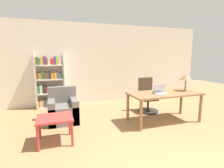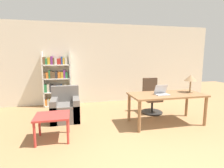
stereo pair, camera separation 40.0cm
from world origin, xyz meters
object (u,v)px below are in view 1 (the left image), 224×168
(laptop, at_px, (160,91))
(bookshelf, at_px, (49,82))
(office_chair, at_px, (147,98))
(armchair, at_px, (63,110))
(side_table_blue, at_px, (55,121))
(desk, at_px, (164,96))
(table_lamp, at_px, (186,77))

(laptop, xyz_separation_m, bookshelf, (-2.51, 2.24, 0.04))
(office_chair, xyz_separation_m, armchair, (-2.39, -0.09, -0.12))
(laptop, height_order, office_chair, office_chair)
(side_table_blue, height_order, bookshelf, bookshelf)
(side_table_blue, bearing_deg, laptop, 5.22)
(desk, xyz_separation_m, office_chair, (0.03, 0.86, -0.23))
(table_lamp, xyz_separation_m, bookshelf, (-3.33, 2.15, -0.26))
(side_table_blue, height_order, armchair, armchair)
(desk, bearing_deg, office_chair, 87.97)
(desk, xyz_separation_m, side_table_blue, (-2.57, -0.28, -0.21))
(armchair, bearing_deg, side_table_blue, -101.26)
(laptop, distance_m, side_table_blue, 2.44)
(bookshelf, bearing_deg, laptop, -41.77)
(table_lamp, relative_size, bookshelf, 0.25)
(desk, bearing_deg, table_lamp, 3.34)
(table_lamp, bearing_deg, laptop, -173.48)
(laptop, relative_size, armchair, 0.36)
(desk, bearing_deg, bookshelf, 140.76)
(desk, distance_m, table_lamp, 0.79)
(table_lamp, height_order, bookshelf, bookshelf)
(laptop, distance_m, office_chair, 1.01)
(office_chair, height_order, armchair, office_chair)
(table_lamp, bearing_deg, armchair, 166.33)
(table_lamp, height_order, armchair, table_lamp)
(bookshelf, bearing_deg, table_lamp, -32.81)
(table_lamp, relative_size, armchair, 0.51)
(desk, distance_m, side_table_blue, 2.59)
(laptop, height_order, side_table_blue, laptop)
(desk, relative_size, table_lamp, 4.04)
(desk, xyz_separation_m, armchair, (-2.36, 0.77, -0.35))
(side_table_blue, xyz_separation_m, bookshelf, (-0.11, 2.46, 0.39))
(office_chair, height_order, bookshelf, bookshelf)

